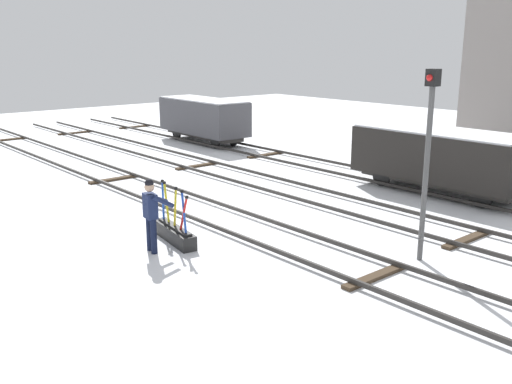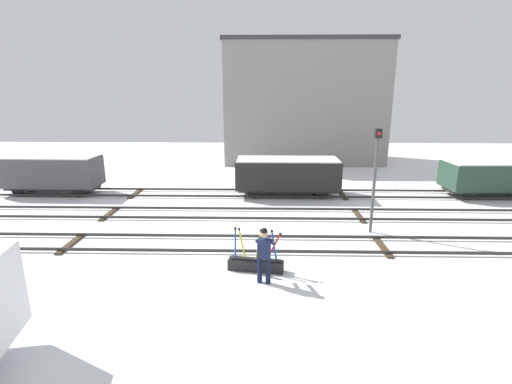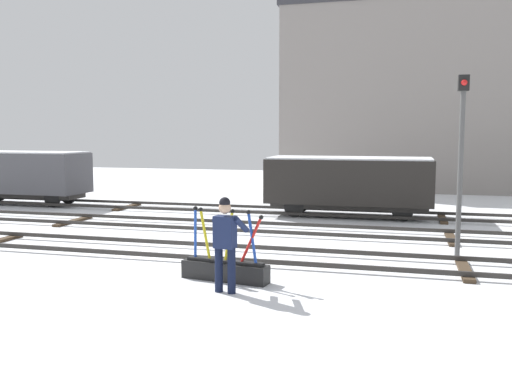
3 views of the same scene
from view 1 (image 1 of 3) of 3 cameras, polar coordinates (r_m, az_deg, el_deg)
The scene contains 9 objects.
ground_plane at distance 16.32m, azimuth -4.56°, elevation -2.41°, with size 60.00×60.00×0.00m, color white.
track_main_line at distance 16.28m, azimuth -4.56°, elevation -2.03°, with size 44.00×1.94×0.18m.
track_siding_near at distance 18.54m, azimuth 4.47°, elevation 0.02°, with size 44.00×1.94×0.18m.
track_siding_far at distance 21.22m, azimuth 11.50°, elevation 1.62°, with size 44.00×1.94×0.18m.
switch_lever_frame at distance 14.24m, azimuth -8.12°, elevation -3.97°, with size 1.83×0.63×1.45m.
rail_worker at distance 13.43m, azimuth -10.40°, elevation -1.88°, with size 0.60×0.71×1.76m.
signal_post at distance 12.88m, azimuth 16.78°, elevation 4.23°, with size 0.24×0.32×4.24m.
freight_car_far_end at distance 28.62m, azimuth -5.27°, elevation 7.45°, with size 5.35×2.02×2.17m.
freight_car_mid_siding at distance 19.48m, azimuth 17.96°, elevation 3.39°, with size 5.64×2.25×2.08m.
Camera 1 is at (12.68, -9.12, 4.72)m, focal length 40.04 mm.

